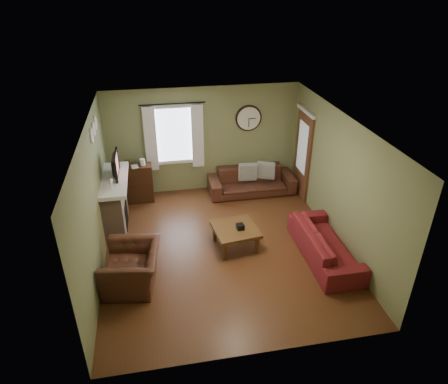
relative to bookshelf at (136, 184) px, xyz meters
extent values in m
cube|color=#562F18|center=(1.68, -2.23, -0.46)|extent=(4.60, 5.20, 0.00)
cube|color=white|center=(1.68, -2.23, 2.14)|extent=(4.60, 5.20, 0.00)
cube|color=#7A8253|center=(-0.62, -2.23, 0.84)|extent=(0.00, 5.20, 2.60)
cube|color=#7A8253|center=(3.98, -2.23, 0.84)|extent=(0.00, 5.20, 2.60)
cube|color=#7A8253|center=(1.68, 0.37, 0.84)|extent=(4.60, 0.00, 2.60)
cube|color=#7A8253|center=(1.68, -4.83, 0.84)|extent=(4.60, 0.00, 2.60)
cube|color=tan|center=(-0.42, -1.08, 0.09)|extent=(0.40, 1.40, 1.10)
cube|color=black|center=(-0.23, -1.08, -0.16)|extent=(0.04, 0.60, 0.55)
cube|color=white|center=(-0.39, -1.08, 0.68)|extent=(0.58, 1.60, 0.08)
imported|color=black|center=(-0.37, -0.93, 0.89)|extent=(0.08, 0.60, 0.35)
cube|color=#994C3F|center=(-0.29, -0.93, 0.95)|extent=(0.02, 0.62, 0.36)
cylinder|color=white|center=(-0.60, -1.43, 1.79)|extent=(0.28, 0.28, 0.03)
cylinder|color=white|center=(-0.60, -1.08, 1.79)|extent=(0.28, 0.28, 0.03)
cylinder|color=white|center=(-0.60, -0.73, 1.79)|extent=(0.28, 0.28, 0.03)
cylinder|color=black|center=(0.98, 0.25, 1.81)|extent=(0.03, 0.03, 1.50)
cube|color=white|center=(0.43, 0.25, 0.99)|extent=(0.28, 0.04, 1.55)
cube|color=white|center=(1.53, 0.25, 0.99)|extent=(0.28, 0.04, 1.55)
cube|color=brown|center=(3.95, -0.38, 0.59)|extent=(0.05, 0.90, 2.10)
imported|color=#553619|center=(-0.06, -0.09, 0.50)|extent=(0.20, 0.24, 0.02)
imported|color=#462318|center=(2.80, -0.07, -0.16)|extent=(2.12, 0.83, 0.62)
cube|color=#9FA9A9|center=(2.71, -0.03, 0.09)|extent=(0.46, 0.17, 0.45)
cube|color=#9FA9A9|center=(3.17, -0.03, 0.09)|extent=(0.45, 0.30, 0.44)
imported|color=maroon|center=(3.56, -2.87, -0.16)|extent=(0.80, 2.06, 0.60)
imported|color=#462318|center=(-0.06, -2.98, -0.11)|extent=(1.08, 1.20, 0.70)
cube|color=black|center=(2.02, -2.29, -0.06)|extent=(0.16, 0.16, 0.11)
camera|label=1|loc=(0.52, -8.63, 4.37)|focal=32.00mm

